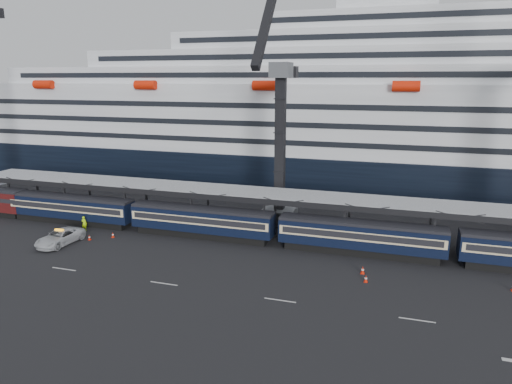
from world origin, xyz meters
TOP-DOWN VIEW (x-y plane):
  - ground at (0.00, 0.00)m, footprint 260.00×260.00m
  - train at (-4.65, 10.00)m, footprint 133.05×3.00m
  - canopy at (0.00, 14.00)m, footprint 130.00×6.25m
  - cruise_ship at (-1.08, 45.99)m, footprint 214.09×28.84m
  - crane_dark_near at (-20.00, 18.59)m, footprint 4.50×17.75m
  - pickup_truck at (-43.62, 2.21)m, footprint 3.41×6.66m
  - worker at (-44.11, 7.50)m, footprint 0.76×0.52m
  - traffic_cone_a at (-38.87, 6.26)m, footprint 0.37×0.37m
  - traffic_cone_b at (-41.16, 4.56)m, footprint 0.35×0.35m
  - traffic_cone_c at (-7.19, 4.34)m, footprint 0.42×0.42m
  - traffic_cone_d at (-6.72, 2.35)m, footprint 0.39×0.39m

SIDE VIEW (x-z plane):
  - ground at x=0.00m, z-range 0.00..0.00m
  - traffic_cone_b at x=-41.16m, z-range 0.00..0.70m
  - traffic_cone_a at x=-38.87m, z-range 0.00..0.73m
  - traffic_cone_d at x=-6.72m, z-range 0.00..0.77m
  - traffic_cone_c at x=-7.19m, z-range -0.01..0.84m
  - pickup_truck at x=-43.62m, z-range 0.00..1.80m
  - worker at x=-44.11m, z-range 0.00..2.01m
  - train at x=-4.65m, z-range 0.18..4.23m
  - canopy at x=0.00m, z-range 2.49..8.01m
  - crane_dark_near at x=-20.00m, z-range -5.61..29.47m
  - cruise_ship at x=-1.08m, z-range -4.66..29.34m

